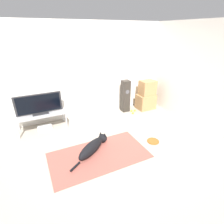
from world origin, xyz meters
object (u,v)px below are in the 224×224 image
floor_speaker (125,96)px  game_console (45,128)px  cardboard_box_upper (147,88)px  tennis_ball_near_speaker (133,113)px  dog (93,146)px  tennis_ball_loose_on_carpet (135,110)px  tv_stand (41,115)px  tv (39,104)px  tennis_ball_by_boxes (131,111)px  frisbee (153,141)px  cardboard_box_lower (146,102)px

floor_speaker → game_console: size_ratio=2.78×
cardboard_box_upper → tennis_ball_near_speaker: size_ratio=7.02×
dog → tennis_ball_loose_on_carpet: dog is taller
cardboard_box_upper → floor_speaker: floor_speaker is taller
tv_stand → tv: tv is taller
tennis_ball_by_boxes → tennis_ball_near_speaker: 0.17m
tv_stand → tennis_ball_near_speaker: size_ratio=17.86×
dog → tennis_ball_loose_on_carpet: (1.87, 1.31, -0.10)m
frisbee → tennis_ball_near_speaker: bearing=75.9°
tv_stand → tv: bearing=90.0°
tv → tennis_ball_loose_on_carpet: 2.78m
tv → frisbee: bearing=-38.0°
cardboard_box_upper → floor_speaker: (-0.71, 0.13, -0.20)m
tv → tennis_ball_near_speaker: bearing=-6.3°
dog → floor_speaker: (1.62, 1.49, 0.35)m
tv → game_console: 0.65m
tennis_ball_near_speaker → game_console: size_ratio=0.19×
floor_speaker → tennis_ball_loose_on_carpet: (0.25, -0.18, -0.45)m
dog → tv_stand: tv_stand is taller
tv_stand → cardboard_box_upper: bearing=-1.4°
frisbee → game_console: game_console is taller
floor_speaker → game_console: 2.46m
tv → game_console: tv is taller
tv → tennis_ball_near_speaker: 2.64m
frisbee → floor_speaker: bearing=81.3°
tv → tennis_ball_loose_on_carpet: size_ratio=16.39×
tennis_ball_loose_on_carpet → frisbee: bearing=-108.4°
dog → tv: (-0.83, 1.45, 0.55)m
cardboard_box_lower → frisbee: bearing=-120.4°
cardboard_box_lower → tv_stand: size_ratio=0.47×
floor_speaker → tv_stand: floor_speaker is taller
tv_stand → game_console: 0.36m
cardboard_box_upper → cardboard_box_lower: bearing=170.0°
cardboard_box_lower → game_console: cardboard_box_lower is taller
tv → tennis_ball_loose_on_carpet: tv is taller
dog → cardboard_box_upper: 2.76m
tv_stand → tennis_ball_by_boxes: tv_stand is taller
dog → tennis_ball_by_boxes: size_ratio=15.17×
cardboard_box_lower → tennis_ball_by_boxes: (-0.55, -0.04, -0.20)m
floor_speaker → tennis_ball_near_speaker: bearing=-74.4°
frisbee → cardboard_box_upper: 2.01m
dog → tennis_ball_by_boxes: 2.21m
dog → tennis_ball_near_speaker: (1.71, 1.17, -0.10)m
cardboard_box_upper → tennis_ball_loose_on_carpet: size_ratio=7.02×
cardboard_box_upper → tennis_ball_loose_on_carpet: (-0.45, -0.06, -0.65)m
cardboard_box_lower → tennis_ball_by_boxes: size_ratio=8.35×
cardboard_box_upper → tv: (-3.16, 0.08, -0.00)m
frisbee → tennis_ball_near_speaker: size_ratio=4.13×
cardboard_box_lower → floor_speaker: 0.74m
game_console → tennis_ball_loose_on_carpet: bearing=-2.6°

